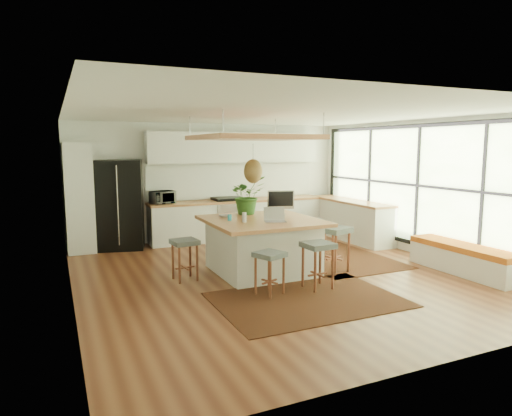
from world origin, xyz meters
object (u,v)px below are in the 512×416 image
stool_left_side (185,259)px  microwave (163,196)px  stool_right_front (334,252)px  stool_right_back (313,241)px  island (262,246)px  monitor (281,201)px  stool_near_right (318,266)px  laptop (275,215)px  island_plant (247,199)px  fridge (120,206)px  stool_near_left (270,271)px

stool_left_side → microwave: microwave is taller
stool_right_front → stool_right_back: stool_right_front is taller
stool_right_back → stool_left_side: stool_right_back is taller
island → monitor: (0.50, 0.28, 0.72)m
stool_near_right → stool_left_side: 2.15m
laptop → monitor: size_ratio=0.75×
stool_near_right → stool_right_back: 1.85m
stool_right_front → stool_right_back: size_ratio=1.04×
stool_right_back → monitor: (-0.78, -0.13, 0.83)m
island_plant → microwave: bearing=115.4°
fridge → island_plant: (1.98, -2.25, 0.28)m
stool_right_front → stool_right_back: bearing=80.8°
microwave → stool_left_side: bearing=-112.7°
fridge → stool_left_side: 2.95m
stool_right_back → monitor: 1.15m
island → monitor: 0.93m
fridge → microwave: (0.91, -0.00, 0.17)m
stool_right_front → island_plant: bearing=134.2°
island → monitor: size_ratio=3.74×
fridge → laptop: size_ratio=5.15×
island_plant → stool_right_front: bearing=-45.8°
monitor → stool_near_left: bearing=-102.7°
stool_left_side → monitor: 2.05m
island → island_plant: size_ratio=2.60×
stool_near_left → stool_right_back: stool_right_back is taller
stool_left_side → laptop: bearing=-17.2°
laptop → stool_right_back: bearing=49.7°
stool_near_right → stool_left_side: stool_near_right is taller
stool_left_side → island_plant: 1.70m
monitor → island: bearing=-130.9°
stool_right_front → stool_left_side: 2.56m
island → stool_near_left: size_ratio=2.87×
stool_right_front → stool_left_side: size_ratio=1.18×
stool_right_back → stool_left_side: size_ratio=1.14×
stool_left_side → monitor: size_ratio=1.36×
stool_near_left → island_plant: size_ratio=0.90×
stool_right_back → stool_left_side: bearing=-172.7°
stool_right_front → island_plant: 1.84m
microwave → island_plant: 2.49m
fridge → monitor: bearing=-33.3°
fridge → laptop: (2.05, -3.26, 0.12)m
island_plant → island: bearing=-90.2°
monitor → microwave: bearing=141.0°
stool_right_back → microwave: bearing=133.5°
stool_near_left → microwave: (-0.64, 4.06, 0.74)m
stool_left_side → laptop: size_ratio=1.83×
stool_near_right → island_plant: bearing=101.6°
stool_near_right → island_plant: 2.07m
stool_near_right → stool_right_front: size_ratio=0.91×
stool_near_left → stool_right_front: 1.69m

